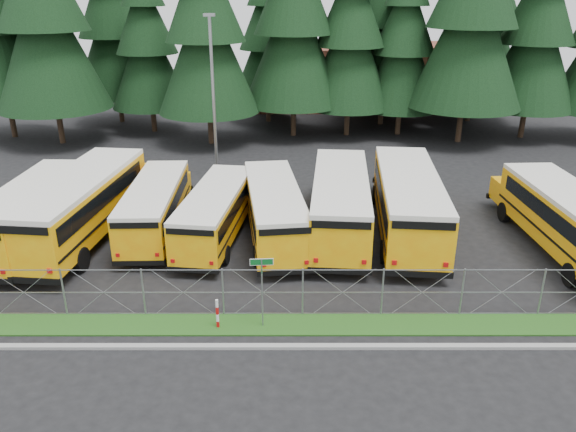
{
  "coord_description": "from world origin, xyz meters",
  "views": [
    {
      "loc": [
        -1.56,
        -19.39,
        11.71
      ],
      "look_at": [
        -1.55,
        4.0,
        2.05
      ],
      "focal_mm": 35.0,
      "sensor_mm": 36.0,
      "label": 1
    }
  ],
  "objects_px": {
    "light_standard": "(213,92)",
    "striped_bollard": "(217,314)",
    "bus_1": "(85,206)",
    "bus_5": "(340,204)",
    "bus_east": "(564,222)",
    "bus_6": "(407,203)",
    "street_sign": "(262,278)",
    "bus_2": "(157,207)",
    "bus_3": "(217,213)",
    "bus_4": "(274,211)",
    "bus_0": "(35,214)"
  },
  "relations": [
    {
      "from": "bus_0",
      "to": "street_sign",
      "type": "bearing_deg",
      "value": -31.61
    },
    {
      "from": "bus_2",
      "to": "bus_east",
      "type": "bearing_deg",
      "value": -8.39
    },
    {
      "from": "bus_1",
      "to": "light_standard",
      "type": "relative_size",
      "value": 1.22
    },
    {
      "from": "bus_5",
      "to": "light_standard",
      "type": "distance_m",
      "value": 12.47
    },
    {
      "from": "street_sign",
      "to": "light_standard",
      "type": "height_order",
      "value": "light_standard"
    },
    {
      "from": "bus_3",
      "to": "street_sign",
      "type": "height_order",
      "value": "street_sign"
    },
    {
      "from": "bus_1",
      "to": "bus_6",
      "type": "bearing_deg",
      "value": 7.79
    },
    {
      "from": "bus_2",
      "to": "bus_6",
      "type": "bearing_deg",
      "value": -2.42
    },
    {
      "from": "bus_2",
      "to": "bus_5",
      "type": "height_order",
      "value": "bus_5"
    },
    {
      "from": "bus_2",
      "to": "bus_4",
      "type": "distance_m",
      "value": 5.98
    },
    {
      "from": "bus_1",
      "to": "striped_bollard",
      "type": "xyz_separation_m",
      "value": [
        7.41,
        -8.16,
        -1.02
      ]
    },
    {
      "from": "bus_3",
      "to": "light_standard",
      "type": "relative_size",
      "value": 0.97
    },
    {
      "from": "bus_1",
      "to": "light_standard",
      "type": "distance_m",
      "value": 11.83
    },
    {
      "from": "bus_5",
      "to": "bus_east",
      "type": "height_order",
      "value": "bus_5"
    },
    {
      "from": "bus_0",
      "to": "bus_3",
      "type": "bearing_deg",
      "value": 4.96
    },
    {
      "from": "bus_east",
      "to": "striped_bollard",
      "type": "height_order",
      "value": "bus_east"
    },
    {
      "from": "street_sign",
      "to": "light_standard",
      "type": "distance_m",
      "value": 18.63
    },
    {
      "from": "bus_3",
      "to": "bus_4",
      "type": "relative_size",
      "value": 0.94
    },
    {
      "from": "bus_1",
      "to": "bus_2",
      "type": "relative_size",
      "value": 1.25
    },
    {
      "from": "bus_5",
      "to": "bus_4",
      "type": "bearing_deg",
      "value": -165.02
    },
    {
      "from": "bus_1",
      "to": "bus_east",
      "type": "bearing_deg",
      "value": 1.91
    },
    {
      "from": "bus_0",
      "to": "street_sign",
      "type": "xyz_separation_m",
      "value": [
        11.34,
        -7.54,
        0.59
      ]
    },
    {
      "from": "bus_1",
      "to": "bus_east",
      "type": "relative_size",
      "value": 1.08
    },
    {
      "from": "bus_4",
      "to": "bus_east",
      "type": "height_order",
      "value": "bus_east"
    },
    {
      "from": "bus_1",
      "to": "striped_bollard",
      "type": "relative_size",
      "value": 10.32
    },
    {
      "from": "bus_east",
      "to": "bus_6",
      "type": "bearing_deg",
      "value": 160.32
    },
    {
      "from": "bus_2",
      "to": "bus_3",
      "type": "height_order",
      "value": "bus_2"
    },
    {
      "from": "bus_3",
      "to": "bus_4",
      "type": "height_order",
      "value": "bus_4"
    },
    {
      "from": "bus_0",
      "to": "bus_4",
      "type": "height_order",
      "value": "bus_0"
    },
    {
      "from": "bus_4",
      "to": "street_sign",
      "type": "relative_size",
      "value": 3.72
    },
    {
      "from": "bus_4",
      "to": "street_sign",
      "type": "bearing_deg",
      "value": -98.74
    },
    {
      "from": "light_standard",
      "to": "striped_bollard",
      "type": "bearing_deg",
      "value": -83.28
    },
    {
      "from": "bus_0",
      "to": "bus_5",
      "type": "height_order",
      "value": "bus_5"
    },
    {
      "from": "bus_0",
      "to": "bus_2",
      "type": "xyz_separation_m",
      "value": [
        5.64,
        1.19,
        -0.15
      ]
    },
    {
      "from": "bus_2",
      "to": "bus_6",
      "type": "height_order",
      "value": "bus_6"
    },
    {
      "from": "street_sign",
      "to": "bus_5",
      "type": "bearing_deg",
      "value": 67.59
    },
    {
      "from": "bus_east",
      "to": "bus_1",
      "type": "bearing_deg",
      "value": 173.38
    },
    {
      "from": "bus_1",
      "to": "bus_6",
      "type": "height_order",
      "value": "bus_1"
    },
    {
      "from": "street_sign",
      "to": "striped_bollard",
      "type": "distance_m",
      "value": 2.18
    },
    {
      "from": "bus_4",
      "to": "street_sign",
      "type": "xyz_separation_m",
      "value": [
        -0.23,
        -8.03,
        0.66
      ]
    },
    {
      "from": "bus_6",
      "to": "bus_4",
      "type": "bearing_deg",
      "value": -170.45
    },
    {
      "from": "bus_6",
      "to": "street_sign",
      "type": "bearing_deg",
      "value": -123.62
    },
    {
      "from": "striped_bollard",
      "to": "bus_1",
      "type": "bearing_deg",
      "value": 132.24
    },
    {
      "from": "bus_east",
      "to": "light_standard",
      "type": "distance_m",
      "value": 21.39
    },
    {
      "from": "bus_1",
      "to": "bus_2",
      "type": "distance_m",
      "value": 3.43
    },
    {
      "from": "bus_0",
      "to": "bus_4",
      "type": "distance_m",
      "value": 11.59
    },
    {
      "from": "street_sign",
      "to": "bus_1",
      "type": "bearing_deg",
      "value": 138.3
    },
    {
      "from": "bus_5",
      "to": "bus_east",
      "type": "xyz_separation_m",
      "value": [
        10.24,
        -2.25,
        -0.03
      ]
    },
    {
      "from": "bus_3",
      "to": "bus_5",
      "type": "bearing_deg",
      "value": 13.16
    },
    {
      "from": "bus_1",
      "to": "street_sign",
      "type": "distance_m",
      "value": 12.14
    }
  ]
}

